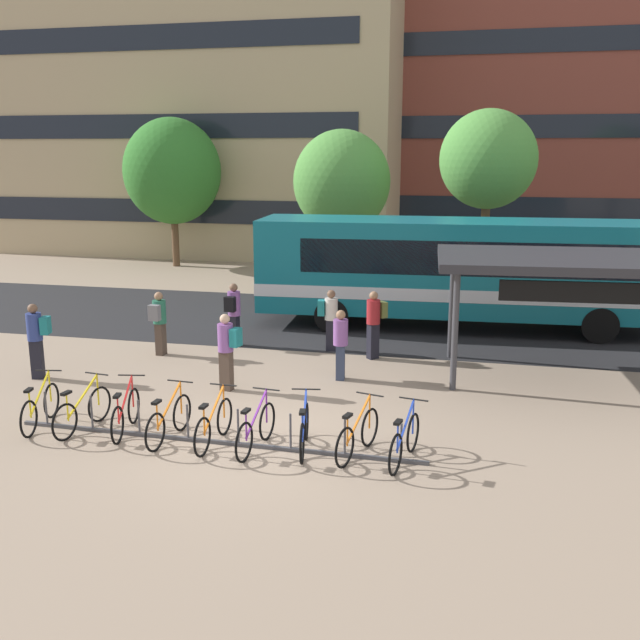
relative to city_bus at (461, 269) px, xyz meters
The scene contains 26 objects.
ground 10.32m from the city_bus, 109.16° to the right, with size 200.00×200.00×0.00m, color gray.
bus_lane_asphalt 3.78m from the city_bus, behind, with size 80.00×7.20×0.01m, color #232326.
city_bus is the anchor object (origin of this frame).
bike_rack 10.80m from the city_bus, 111.99° to the right, with size 7.80×0.24×0.70m.
parked_bicycle_yellow_0 12.47m from the city_bus, 127.21° to the right, with size 0.52×1.71×0.99m.
parked_bicycle_yellow_1 11.95m from the city_bus, 123.83° to the right, with size 0.52×1.72×0.99m.
parked_bicycle_red_2 11.45m from the city_bus, 120.45° to the right, with size 0.52×1.70×0.99m.
parked_bicycle_orange_3 11.14m from the city_bus, 115.87° to the right, with size 0.52×1.72×0.99m.
parked_bicycle_orange_4 10.81m from the city_bus, 111.61° to the right, with size 0.52×1.72×0.99m.
parked_bicycle_purple_5 10.60m from the city_bus, 107.38° to the right, with size 0.52×1.72×0.99m.
parked_bicycle_blue_6 10.22m from the city_bus, 103.13° to the right, with size 0.52×1.71×0.99m.
parked_bicycle_orange_7 10.07m from the city_bus, 97.76° to the right, with size 0.63×1.67×0.99m.
parked_bicycle_blue_8 10.08m from the city_bus, 93.02° to the right, with size 0.53×1.70×0.99m.
transit_shelter 5.13m from the city_bus, 61.39° to the right, with size 5.87×3.82×2.85m.
commuter_grey_pack_0 6.24m from the city_bus, 113.65° to the right, with size 0.38×0.56×1.64m.
commuter_grey_pack_1 8.83m from the city_bus, 147.49° to the right, with size 0.36×0.54×1.66m.
commuter_teal_pack_2 4.72m from the city_bus, 134.11° to the right, with size 0.56×0.38×1.64m.
commuter_teal_pack_3 8.51m from the city_bus, 124.07° to the right, with size 0.57×0.40×1.73m.
commuter_black_pack_4 6.83m from the city_bus, 149.58° to the right, with size 0.37×0.55×1.71m.
commuter_teal_pack_5 11.78m from the city_bus, 142.44° to the right, with size 0.58×0.42×1.77m.
commuter_olive_pack_6 4.36m from the city_bus, 117.46° to the right, with size 0.59×0.59×1.74m.
street_tree_0 16.15m from the city_bus, 144.98° to the left, with size 4.32×4.32×6.61m.
street_tree_1 6.41m from the city_bus, 83.53° to the left, with size 3.45×3.45×6.62m.
street_tree_3 8.10m from the city_bus, 127.89° to the left, with size 3.71×3.71×5.97m.
building_left_wing 23.07m from the city_bus, 130.46° to the left, with size 21.51×12.02×15.66m.
building_right_wing 24.96m from the city_bus, 78.36° to the left, with size 19.47×13.80×19.69m.
Camera 1 is at (3.93, -11.81, 5.18)m, focal length 40.57 mm.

